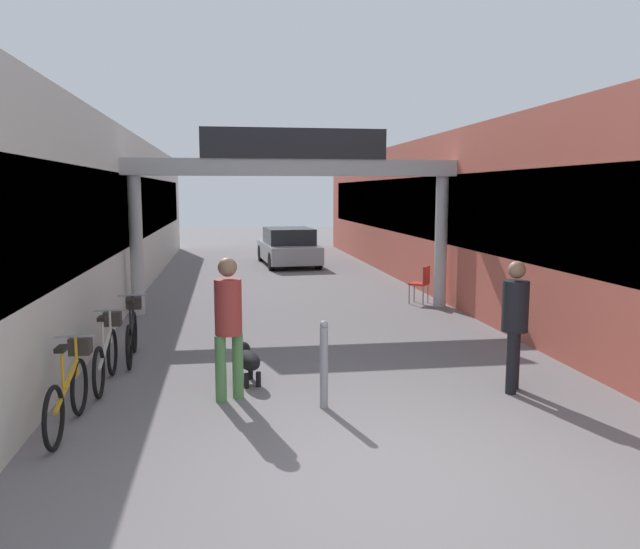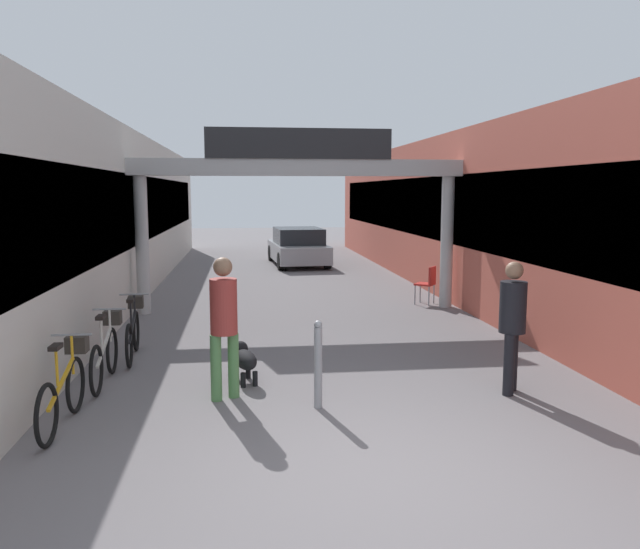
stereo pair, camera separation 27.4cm
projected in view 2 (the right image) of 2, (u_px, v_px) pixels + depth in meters
The scene contains 13 objects.
ground_plane at pixel (376, 473), 5.83m from camera, with size 80.00×80.00×0.00m, color slate.
storefront_left at pixel (89, 216), 15.77m from camera, with size 3.00×26.00×3.99m.
storefront_right at pixel (476, 214), 17.00m from camera, with size 3.00×26.00×3.99m.
arcade_sign_gateway at pixel (299, 184), 13.44m from camera, with size 7.40×0.47×3.94m.
pedestrian_with_dog at pixel (224, 318), 7.78m from camera, with size 0.46×0.46×1.81m.
pedestrian_companion at pixel (512, 318), 8.03m from camera, with size 0.47×0.47×1.73m.
dog_on_leash at pixel (244, 359), 8.58m from camera, with size 0.42×0.74×0.52m.
bicycle_orange_nearest at pixel (65, 387), 6.99m from camera, with size 0.46×1.69×0.98m.
bicycle_silver_second at pixel (106, 351), 8.57m from camera, with size 0.46×1.69×0.98m.
bicycle_black_third at pixel (133, 330), 9.86m from camera, with size 0.46×1.69×0.98m.
bollard_post_metal at pixel (318, 364), 7.52m from camera, with size 0.10×0.10×1.08m.
cafe_chair_red_nearer at pixel (428, 281), 14.47m from camera, with size 0.56×0.56×0.89m.
parked_car_silver at pixel (298, 247), 22.27m from camera, with size 2.02×4.11×1.33m.
Camera 2 is at (-1.19, -5.42, 2.61)m, focal length 35.00 mm.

